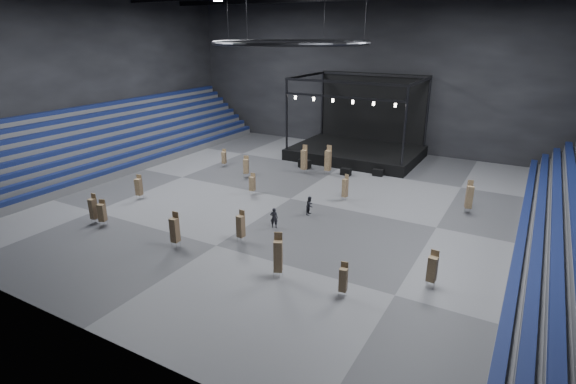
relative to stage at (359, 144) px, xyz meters
The scene contains 27 objects.
floor 16.30m from the stage, 90.00° to the right, with size 50.00×50.00×0.00m, color #565659.
wall_back 8.93m from the stage, 90.00° to the left, with size 50.00×0.20×18.00m, color black.
wall_front 37.99m from the stage, 90.00° to the right, with size 50.00×0.20×18.00m, color black.
wall_left 30.75m from the stage, 147.00° to the right, with size 0.20×42.00×18.00m, color black.
bleachers_left 28.10m from the stage, 144.71° to the right, with size 7.20×40.00×6.40m.
stage is the anchor object (origin of this frame).
truss_ring 19.93m from the stage, 90.00° to the right, with size 12.30×12.30×5.15m.
flight_case_left 8.03m from the stage, 114.35° to the right, with size 1.35×0.68×0.90m, color black.
flight_case_mid 7.75m from the stage, 78.17° to the right, with size 1.06×0.53×0.71m, color black.
flight_case_right 7.70m from the stage, 53.83° to the right, with size 1.03×0.51×0.69m, color black.
chair_stack_0 25.39m from the stage, 87.42° to the right, with size 0.49×0.49×2.32m.
chair_stack_1 15.70m from the stage, 135.22° to the right, with size 0.53×0.53×1.92m.
chair_stack_2 29.78m from the stage, 108.58° to the right, with size 0.62×0.62×2.05m.
chair_stack_3 28.82m from the stage, 78.32° to the right, with size 0.67×0.67×2.85m.
chair_stack_4 14.74m from the stage, 117.89° to the right, with size 0.66×0.66×2.20m.
chair_stack_5 25.51m from the stage, 116.59° to the right, with size 0.59×0.59×2.20m.
chair_stack_6 18.38m from the stage, 40.42° to the right, with size 0.63×0.63×2.69m.
chair_stack_7 14.90m from the stage, 73.33° to the right, with size 0.51×0.51×2.33m.
chair_stack_8 17.33m from the stage, 101.71° to the right, with size 0.53×0.53×1.97m.
chair_stack_9 8.22m from the stage, 90.91° to the right, with size 0.55×0.55×3.05m.
chair_stack_10 9.32m from the stage, 105.40° to the right, with size 0.55×0.55×2.96m.
chair_stack_11 28.31m from the stage, 94.53° to the right, with size 0.53×0.53×2.53m.
chair_stack_12 29.94m from the stage, 70.52° to the right, with size 0.48×0.48×2.05m.
chair_stack_13 30.09m from the stage, 110.29° to the right, with size 0.48×0.48×2.36m.
chair_stack_14 28.53m from the stage, 60.61° to the right, with size 0.53×0.53×2.27m.
man_center 22.26m from the stage, 85.12° to the right, with size 0.57×0.37×1.56m, color black.
crew_member 18.85m from the stage, 80.64° to the right, with size 0.74×0.57×1.51m, color black.
Camera 1 is at (17.91, -32.18, 13.84)m, focal length 28.00 mm.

